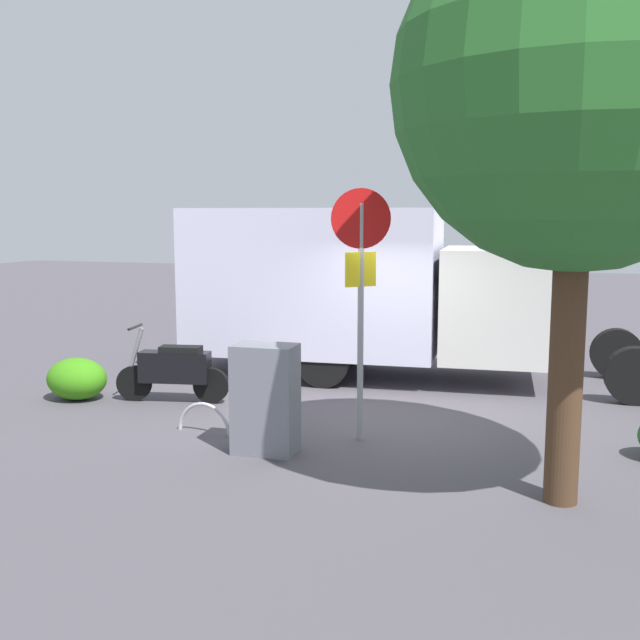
{
  "coord_description": "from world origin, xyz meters",
  "views": [
    {
      "loc": [
        -2.29,
        10.16,
        2.92
      ],
      "look_at": [
        0.86,
        0.38,
        1.46
      ],
      "focal_mm": 41.79,
      "sensor_mm": 36.0,
      "label": 1
    }
  ],
  "objects": [
    {
      "name": "utility_cabinet",
      "position": [
        1.08,
        1.89,
        0.68
      ],
      "size": [
        0.78,
        0.52,
        1.35
      ],
      "primitive_type": "cube",
      "rotation": [
        0.0,
        0.0,
        0.04
      ],
      "color": "slate",
      "rests_on": "ground"
    },
    {
      "name": "box_truck_near",
      "position": [
        1.02,
        -2.68,
        1.66
      ],
      "size": [
        8.16,
        2.75,
        3.03
      ],
      "rotation": [
        0.0,
        0.0,
        3.21
      ],
      "color": "black",
      "rests_on": "ground"
    },
    {
      "name": "stop_sign",
      "position": [
        0.11,
        1.01,
        2.17
      ],
      "size": [
        0.71,
        0.33,
        3.25
      ],
      "color": "#9E9EA3",
      "rests_on": "ground"
    },
    {
      "name": "street_tree",
      "position": [
        -2.4,
        2.46,
        4.13
      ],
      "size": [
        3.6,
        3.6,
        5.95
      ],
      "color": "#47301E",
      "rests_on": "ground"
    },
    {
      "name": "motorcycle",
      "position": [
        3.38,
        -0.0,
        0.52
      ],
      "size": [
        1.8,
        0.65,
        1.2
      ],
      "rotation": [
        0.0,
        0.0,
        0.18
      ],
      "color": "black",
      "rests_on": "ground"
    },
    {
      "name": "ground_plane",
      "position": [
        0.0,
        0.0,
        0.0
      ],
      "size": [
        60.0,
        60.0,
        0.0
      ],
      "primitive_type": "plane",
      "color": "#4B474E"
    },
    {
      "name": "bike_rack_hoop",
      "position": [
        2.18,
        1.39,
        0.0
      ],
      "size": [
        0.85,
        0.17,
        0.85
      ],
      "primitive_type": "torus",
      "rotation": [
        1.57,
        0.0,
        -0.14
      ],
      "color": "#B7B7BC",
      "rests_on": "ground"
    },
    {
      "name": "shrub_mid_verge",
      "position": [
        4.94,
        0.34,
        0.33
      ],
      "size": [
        0.98,
        0.8,
        0.67
      ],
      "primitive_type": "ellipsoid",
      "color": "#398515",
      "rests_on": "ground"
    }
  ]
}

